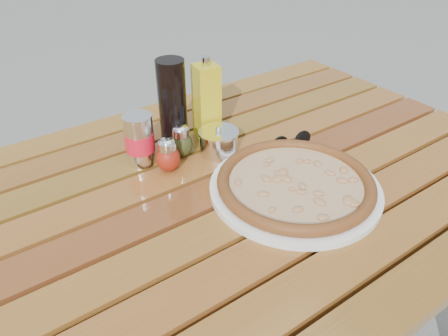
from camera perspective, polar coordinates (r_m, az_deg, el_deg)
table at (r=0.99m, az=0.67°, el=-5.61°), size 1.40×0.90×0.75m
plate at (r=0.93m, az=9.24°, el=-2.65°), size 0.39×0.39×0.01m
pizza at (r=0.92m, az=9.33°, el=-1.87°), size 0.38×0.38×0.03m
pepper_shaker at (r=0.98m, az=-7.33°, el=1.67°), size 0.06×0.06×0.08m
oregano_shaker at (r=1.03m, az=-5.61°, el=3.49°), size 0.07×0.07×0.08m
dark_bottle at (r=1.03m, az=-6.72°, el=8.12°), size 0.08×0.08×0.22m
soda_can at (r=1.01m, az=-10.97°, el=3.61°), size 0.08×0.08×0.12m
olive_oil_cruet at (r=1.08m, az=-2.29°, el=8.63°), size 0.06×0.06×0.21m
parmesan_tin at (r=1.04m, az=-0.72°, el=3.45°), size 0.12×0.12×0.07m
sunglasses at (r=1.08m, az=8.71°, el=3.39°), size 0.11×0.04×0.04m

